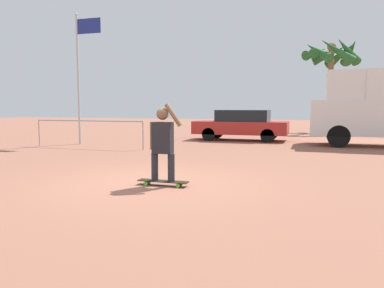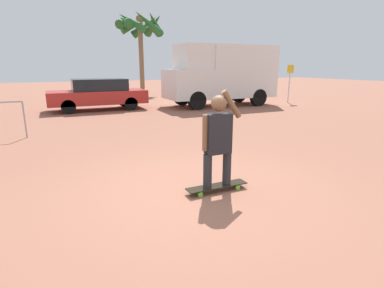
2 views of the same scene
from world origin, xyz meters
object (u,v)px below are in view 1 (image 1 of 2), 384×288
object	(u,v)px
skateboard	(163,182)
person_skateboarder	(163,140)
parked_car_red	(241,124)
flagpole	(81,67)
palm_tree_near_van	(331,55)

from	to	relation	value
skateboard	person_skateboarder	xyz separation A→B (m)	(-0.00, 0.00, 0.86)
parked_car_red	flagpole	world-z (taller)	flagpole
person_skateboarder	flagpole	distance (m)	9.72
skateboard	parked_car_red	bearing A→B (deg)	92.18
skateboard	parked_car_red	world-z (taller)	parked_car_red
person_skateboarder	parked_car_red	distance (m)	10.73
person_skateboarder	flagpole	size ratio (longest dim) A/B	0.29
palm_tree_near_van	flagpole	world-z (taller)	palm_tree_near_van
flagpole	person_skateboarder	bearing A→B (deg)	-46.12
person_skateboarder	parked_car_red	world-z (taller)	person_skateboarder
parked_car_red	palm_tree_near_van	size ratio (longest dim) A/B	0.76
person_skateboarder	palm_tree_near_van	xyz separation A→B (m)	(3.77, 18.25, 3.88)
parked_car_red	palm_tree_near_van	bearing A→B (deg)	61.01
palm_tree_near_van	flagpole	bearing A→B (deg)	-132.00
person_skateboarder	flagpole	world-z (taller)	flagpole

